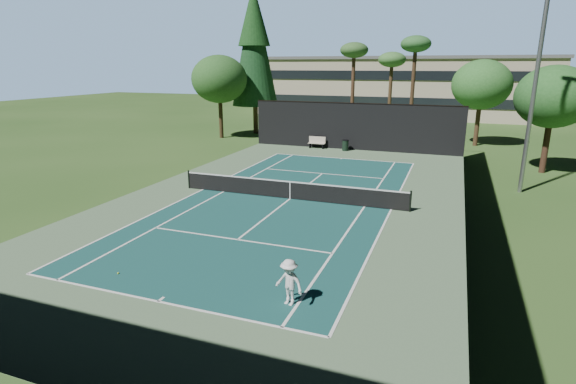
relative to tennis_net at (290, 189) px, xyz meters
name	(u,v)px	position (x,y,z in m)	size (l,w,h in m)	color
ground	(290,199)	(0.00, 0.00, -0.56)	(160.00, 160.00, 0.00)	#2D4F1D
apron_slab	(290,199)	(0.00, 0.00, -0.55)	(18.00, 32.00, 0.01)	#547250
court_surface	(290,199)	(0.00, 0.00, -0.55)	(10.97, 23.77, 0.01)	#164845
court_lines	(290,199)	(0.00, 0.00, -0.54)	(11.07, 23.87, 0.01)	white
tennis_net	(290,189)	(0.00, 0.00, 0.00)	(12.90, 0.10, 1.10)	black
fence	(290,163)	(0.00, 0.06, 1.45)	(18.04, 32.05, 4.03)	black
player	(289,282)	(3.86, -10.59, 0.18)	(0.96, 0.55, 1.48)	white
tennis_ball_a	(118,273)	(-2.50, -10.75, -0.52)	(0.08, 0.08, 0.08)	#B3D330
tennis_ball_b	(239,181)	(-4.36, 2.53, -0.52)	(0.07, 0.07, 0.07)	yellow
tennis_ball_c	(363,193)	(3.51, 2.58, -0.52)	(0.07, 0.07, 0.07)	#BFD931
tennis_ball_d	(207,180)	(-6.42, 2.08, -0.52)	(0.07, 0.07, 0.07)	#B8D831
park_bench	(317,142)	(-3.19, 15.62, -0.01)	(1.50, 0.45, 1.02)	beige
trash_bin	(345,145)	(-0.54, 15.26, -0.08)	(0.56, 0.56, 0.95)	black
pine_tree	(254,40)	(-12.00, 22.00, 9.00)	(4.80, 4.80, 15.00)	#4B3620
palm_a	(354,54)	(-2.00, 24.00, 7.63)	(2.80, 2.80, 9.32)	#4A3020
palm_b	(392,62)	(1.50, 26.00, 6.80)	(2.80, 2.80, 8.42)	#49331F
palm_c	(416,48)	(4.00, 23.00, 8.05)	(2.80, 2.80, 9.77)	#412C1C
decid_tree_a	(482,85)	(10.00, 22.00, 4.86)	(5.12, 5.12, 7.62)	#49311F
decid_tree_b	(553,97)	(14.00, 12.00, 4.52)	(4.80, 4.80, 7.14)	#432A1D
decid_tree_c	(219,79)	(-14.00, 18.00, 5.21)	(5.44, 5.44, 8.09)	#3F2E1B
campus_building	(399,86)	(0.00, 45.98, 3.65)	(40.50, 12.50, 8.30)	#B8A88F
light_pole	(536,77)	(12.00, 6.00, 5.90)	(0.90, 0.25, 12.22)	gray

